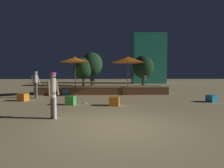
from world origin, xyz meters
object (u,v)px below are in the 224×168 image
(background_tree_0, at_px, (92,64))
(cube_seat_4, at_px, (23,97))
(bistro_chair_0, at_px, (145,79))
(bistro_chair_1, at_px, (92,79))
(cube_seat_1, at_px, (114,101))
(background_tree_2, at_px, (143,67))
(background_tree_1, at_px, (83,68))
(cube_seat_3, at_px, (212,98))
(cube_seat_2, at_px, (66,92))
(person_1, at_px, (53,92))
(patio_umbrella_0, at_px, (128,60))
(person_0, at_px, (36,82))
(cube_seat_0, at_px, (71,100))
(patio_umbrella_1, at_px, (75,60))
(frisbee_disc, at_px, (85,103))

(background_tree_0, bearing_deg, cube_seat_4, -100.98)
(bistro_chair_0, bearing_deg, bistro_chair_1, -49.82)
(bistro_chair_0, height_order, bistro_chair_1, same)
(cube_seat_1, height_order, background_tree_2, background_tree_2)
(background_tree_1, bearing_deg, cube_seat_3, -57.69)
(cube_seat_2, distance_m, bistro_chair_1, 2.45)
(cube_seat_1, relative_size, person_1, 0.34)
(patio_umbrella_0, height_order, person_0, patio_umbrella_0)
(person_1, height_order, bistro_chair_0, person_1)
(cube_seat_0, distance_m, background_tree_2, 16.40)
(cube_seat_2, bearing_deg, background_tree_1, 90.81)
(cube_seat_1, height_order, person_0, person_0)
(bistro_chair_0, bearing_deg, cube_seat_2, -41.73)
(background_tree_0, bearing_deg, person_0, -100.84)
(patio_umbrella_1, bearing_deg, bistro_chair_1, 43.46)
(bistro_chair_1, bearing_deg, cube_seat_2, 29.50)
(bistro_chair_0, xyz_separation_m, background_tree_1, (-6.70, 11.13, 1.39))
(person_1, relative_size, background_tree_2, 0.41)
(background_tree_2, bearing_deg, background_tree_0, 161.66)
(patio_umbrella_0, distance_m, bistro_chair_1, 3.50)
(patio_umbrella_1, distance_m, background_tree_1, 12.12)
(patio_umbrella_1, height_order, bistro_chair_1, patio_umbrella_1)
(cube_seat_3, height_order, bistro_chair_1, bistro_chair_1)
(cube_seat_3, distance_m, background_tree_2, 14.11)
(cube_seat_3, relative_size, person_0, 0.33)
(cube_seat_4, distance_m, bistro_chair_1, 5.74)
(person_1, relative_size, bistro_chair_1, 1.94)
(cube_seat_0, distance_m, background_tree_0, 17.30)
(bistro_chair_1, distance_m, background_tree_2, 11.19)
(cube_seat_4, relative_size, person_0, 0.32)
(person_0, relative_size, frisbee_disc, 7.13)
(bistro_chair_1, height_order, background_tree_0, background_tree_0)
(cube_seat_1, relative_size, cube_seat_2, 1.19)
(cube_seat_1, relative_size, frisbee_disc, 2.25)
(background_tree_0, bearing_deg, patio_umbrella_0, -72.71)
(frisbee_disc, bearing_deg, patio_umbrella_1, 108.09)
(cube_seat_3, bearing_deg, cube_seat_2, 158.23)
(patio_umbrella_1, bearing_deg, person_0, -149.90)
(bistro_chair_1, height_order, background_tree_1, background_tree_1)
(cube_seat_4, xyz_separation_m, bistro_chair_0, (8.50, 3.72, 1.00))
(bistro_chair_0, relative_size, background_tree_1, 0.21)
(patio_umbrella_1, xyz_separation_m, cube_seat_4, (-2.78, -2.77, -2.59))
(bistro_chair_1, bearing_deg, cube_seat_0, 90.33)
(patio_umbrella_0, xyz_separation_m, cube_seat_2, (-4.99, 0.27, -2.61))
(patio_umbrella_1, height_order, person_1, patio_umbrella_1)
(patio_umbrella_1, bearing_deg, cube_seat_2, 155.63)
(person_0, height_order, background_tree_2, background_tree_2)
(background_tree_2, bearing_deg, cube_seat_2, -130.03)
(cube_seat_0, bearing_deg, bistro_chair_1, 82.19)
(background_tree_1, distance_m, background_tree_2, 8.71)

